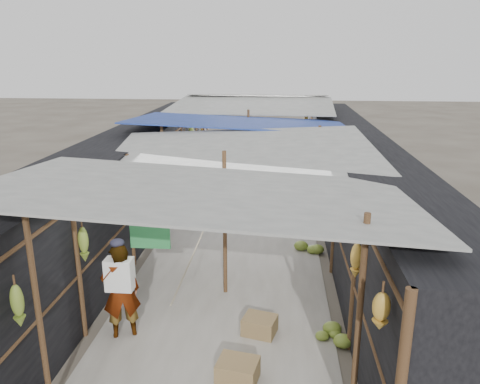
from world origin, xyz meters
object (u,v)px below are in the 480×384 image
(vendor_elderly, at_px, (121,291))
(shopper_blue, at_px, (205,179))
(vendor_seated, at_px, (273,186))
(crate_near, at_px, (238,371))
(black_basin, at_px, (300,195))

(vendor_elderly, distance_m, shopper_blue, 6.25)
(shopper_blue, height_order, vendor_seated, shopper_blue)
(crate_near, relative_size, vendor_elderly, 0.34)
(crate_near, bearing_deg, shopper_blue, 113.24)
(vendor_elderly, relative_size, shopper_blue, 0.93)
(vendor_elderly, bearing_deg, crate_near, 131.27)
(shopper_blue, distance_m, vendor_seated, 2.01)
(black_basin, distance_m, vendor_seated, 1.06)
(shopper_blue, bearing_deg, vendor_elderly, -124.68)
(black_basin, bearing_deg, vendor_elderly, -111.48)
(crate_near, xyz_separation_m, shopper_blue, (-1.55, 7.14, 0.66))
(crate_near, bearing_deg, vendor_elderly, 164.82)
(crate_near, relative_size, vendor_seated, 0.54)
(vendor_seated, bearing_deg, shopper_blue, -100.05)
(vendor_elderly, bearing_deg, shopper_blue, -115.02)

